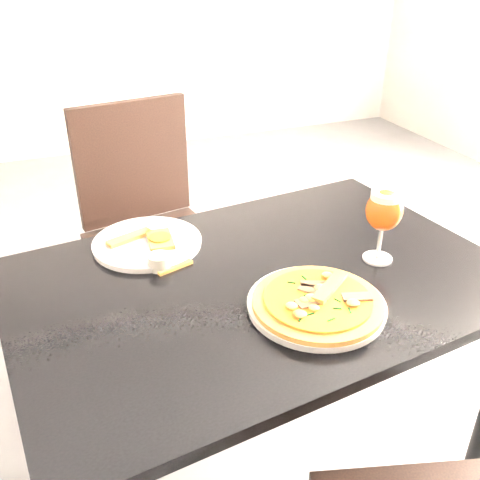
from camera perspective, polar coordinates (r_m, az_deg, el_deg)
name	(u,v)px	position (r m, az deg, el deg)	size (l,w,h in m)	color
ground	(277,395)	(2.07, 3.93, -16.20)	(6.00, 6.00, 0.00)	#58585B
dining_table	(261,306)	(1.37, 2.24, -7.03)	(1.28, 0.93, 0.75)	black
chair_far	(152,228)	(2.02, -9.42, 1.31)	(0.53, 0.53, 0.99)	black
plate_main	(316,305)	(1.22, 8.12, -6.91)	(0.31, 0.31, 0.02)	white
pizza	(318,301)	(1.20, 8.29, -6.43)	(0.29, 0.29, 0.03)	olive
plate_second	(147,243)	(1.47, -9.85, -0.30)	(0.29, 0.29, 0.02)	white
crust_scraps	(150,239)	(1.46, -9.59, 0.14)	(0.18, 0.13, 0.01)	olive
loose_crust	(175,267)	(1.36, -6.99, -2.85)	(0.10, 0.02, 0.01)	olive
sauce_cup	(159,261)	(1.36, -8.60, -2.24)	(0.06, 0.06, 0.04)	#B7B5A4
beer_glass	(384,211)	(1.37, 15.12, 3.01)	(0.09, 0.09, 0.19)	#B9BEC2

